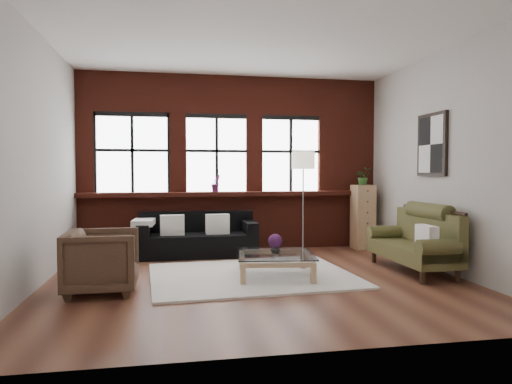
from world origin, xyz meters
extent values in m
plane|color=#592F20|center=(0.00, 0.00, 0.00)|extent=(5.50, 5.50, 0.00)
plane|color=white|center=(0.00, 0.00, 3.20)|extent=(5.50, 5.50, 0.00)
plane|color=#B8B3AC|center=(0.00, 2.50, 1.60)|extent=(5.50, 0.00, 5.50)
plane|color=#B8B3AC|center=(0.00, -2.50, 1.60)|extent=(5.50, 0.00, 5.50)
plane|color=#B8B3AC|center=(-2.75, 0.00, 1.60)|extent=(0.00, 5.00, 5.00)
plane|color=#B8B3AC|center=(2.75, 0.00, 1.60)|extent=(0.00, 5.00, 5.00)
cube|color=maroon|center=(0.00, 2.35, 1.04)|extent=(5.50, 0.30, 0.08)
cube|color=silver|center=(-0.03, 0.20, 0.01)|extent=(2.86, 2.31, 0.03)
cube|color=white|center=(-1.11, 1.80, 0.55)|extent=(0.40, 0.15, 0.34)
cube|color=white|center=(-0.35, 1.80, 0.55)|extent=(0.41, 0.16, 0.34)
cube|color=white|center=(2.22, -0.43, 0.56)|extent=(0.15, 0.38, 0.34)
imported|color=#463123|center=(-1.93, -0.32, 0.38)|extent=(0.85, 0.83, 0.76)
imported|color=#B2B2B2|center=(0.27, 0.08, 0.40)|extent=(0.13, 0.13, 0.13)
sphere|color=#4A1A4D|center=(0.27, 0.08, 0.50)|extent=(0.19, 0.19, 0.19)
cube|color=tan|center=(2.41, 2.07, 0.60)|extent=(0.37, 0.37, 1.20)
imported|color=#2D5923|center=(2.41, 2.07, 1.36)|extent=(0.31, 0.28, 0.33)
imported|color=#4A1A4D|center=(-0.33, 2.32, 1.24)|extent=(0.22, 0.20, 0.32)
camera|label=1|loc=(-1.09, -5.94, 1.45)|focal=32.00mm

